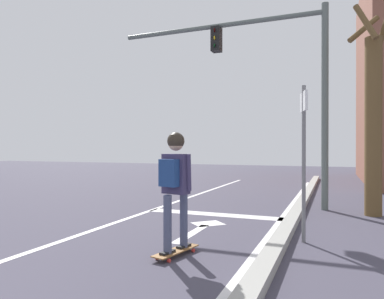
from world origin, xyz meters
name	(u,v)px	position (x,y,z in m)	size (l,w,h in m)	color
lane_line_center	(111,224)	(0.40, 6.00, 0.00)	(0.12, 20.00, 0.01)	silver
lane_line_curbside	(267,239)	(3.36, 6.00, 0.00)	(0.12, 20.00, 0.01)	silver
stop_bar	(216,214)	(1.95, 7.68, 0.00)	(3.10, 0.40, 0.01)	silver
lane_arrow_stem	(192,233)	(2.11, 5.88, 0.00)	(0.16, 1.40, 0.01)	silver
lane_arrow_head	(208,223)	(2.11, 6.73, 0.00)	(0.56, 0.44, 0.01)	silver
curb_strip	(283,236)	(3.61, 6.00, 0.07)	(0.24, 24.00, 0.14)	#9F9E96
skateboard	(176,251)	(2.37, 4.65, 0.06)	(0.38, 0.83, 0.08)	olive
skater	(175,176)	(2.37, 4.63, 1.07)	(0.44, 0.60, 1.59)	#444B68
traffic_signal_mast	(269,67)	(2.84, 9.18, 3.46)	(5.42, 0.34, 4.86)	#59635F
street_sign_post	(304,140)	(3.92, 6.01, 1.57)	(0.15, 0.44, 2.42)	slate
roadside_tree	(373,118)	(5.14, 8.81, 2.10)	(0.98, 0.98, 4.61)	brown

